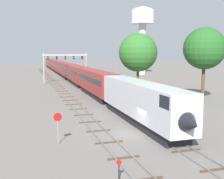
# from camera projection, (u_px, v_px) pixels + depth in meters

# --- Properties ---
(ground_plane) EXTENTS (400.00, 400.00, 0.00)m
(ground_plane) POSITION_uv_depth(u_px,v_px,m) (137.00, 134.00, 28.74)
(ground_plane) COLOR slate
(track_main) EXTENTS (2.60, 200.00, 0.16)m
(track_main) POSITION_uv_depth(u_px,v_px,m) (69.00, 79.00, 86.24)
(track_main) COLOR slate
(track_main) RESTS_ON ground
(track_near) EXTENTS (2.60, 160.00, 0.16)m
(track_near) POSITION_uv_depth(u_px,v_px,m) (58.00, 88.00, 65.68)
(track_near) COLOR slate
(track_near) RESTS_ON ground
(passenger_train) EXTENTS (3.04, 150.37, 4.80)m
(passenger_train) POSITION_uv_depth(u_px,v_px,m) (65.00, 69.00, 94.43)
(passenger_train) COLOR silver
(passenger_train) RESTS_ON ground
(signal_gantry) EXTENTS (12.10, 0.49, 8.11)m
(signal_gantry) POSITION_uv_depth(u_px,v_px,m) (65.00, 61.00, 76.69)
(signal_gantry) COLOR #999BA0
(signal_gantry) RESTS_ON ground
(water_tower) EXTENTS (8.34, 8.34, 24.93)m
(water_tower) POSITION_uv_depth(u_px,v_px,m) (143.00, 23.00, 103.05)
(water_tower) COLOR beige
(water_tower) RESTS_ON ground
(switch_stand) EXTENTS (0.36, 0.24, 1.46)m
(switch_stand) POSITION_uv_depth(u_px,v_px,m) (119.00, 174.00, 18.05)
(switch_stand) COLOR black
(switch_stand) RESTS_ON ground
(stop_sign) EXTENTS (0.76, 0.08, 2.88)m
(stop_sign) POSITION_uv_depth(u_px,v_px,m) (58.00, 124.00, 25.19)
(stop_sign) COLOR gray
(stop_sign) RESTS_ON ground
(trackside_tree_left) EXTENTS (8.24, 8.24, 12.33)m
(trackside_tree_left) POSITION_uv_depth(u_px,v_px,m) (138.00, 53.00, 60.55)
(trackside_tree_left) COLOR brown
(trackside_tree_left) RESTS_ON ground
(trackside_tree_mid) EXTENTS (7.07, 7.07, 12.42)m
(trackside_tree_mid) POSITION_uv_depth(u_px,v_px,m) (204.00, 49.00, 47.51)
(trackside_tree_mid) COLOR brown
(trackside_tree_mid) RESTS_ON ground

